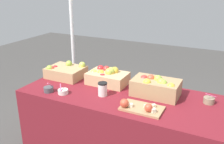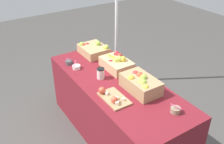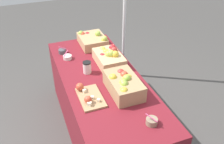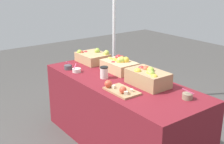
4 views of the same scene
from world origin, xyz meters
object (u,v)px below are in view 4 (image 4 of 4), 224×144
sample_bowl_near (68,67)px  coffee_cup (104,72)px  apple_crate_middle (119,65)px  cutting_board_front (119,89)px  apple_crate_left (93,57)px  sample_bowl_far (187,96)px  apple_crate_right (148,77)px  sample_bowl_mid (77,70)px  tent_pole (114,28)px

sample_bowl_near → coffee_cup: coffee_cup is taller
apple_crate_middle → cutting_board_front: apple_crate_middle is taller
apple_crate_left → cutting_board_front: size_ratio=1.12×
apple_crate_left → sample_bowl_far: bearing=1.2°
apple_crate_middle → sample_bowl_near: 0.58m
sample_bowl_far → coffee_cup: (-0.88, -0.26, 0.04)m
apple_crate_middle → cutting_board_front: bearing=-37.6°
cutting_board_front → coffee_cup: 0.41m
sample_bowl_far → apple_crate_middle: bearing=179.7°
apple_crate_middle → sample_bowl_near: (-0.39, -0.42, -0.05)m
cutting_board_front → apple_crate_left: bearing=160.6°
apple_crate_right → cutting_board_front: (-0.03, -0.33, -0.06)m
coffee_cup → sample_bowl_mid: bearing=-159.4°
coffee_cup → tent_pole: (-0.84, 0.77, 0.26)m
apple_crate_left → sample_bowl_mid: (0.23, -0.36, -0.04)m
coffee_cup → apple_crate_right: bearing=27.2°
cutting_board_front → sample_bowl_mid: 0.74m
sample_bowl_near → sample_bowl_far: size_ratio=1.04×
apple_crate_right → cutting_board_front: size_ratio=1.24×
cutting_board_front → sample_bowl_far: bearing=37.7°
sample_bowl_far → coffee_cup: coffee_cup is taller
sample_bowl_near → apple_crate_left: bearing=102.3°
sample_bowl_near → sample_bowl_far: (1.37, 0.42, 0.00)m
sample_bowl_mid → tent_pole: (-0.50, 0.90, 0.30)m
cutting_board_front → sample_bowl_near: (-0.89, -0.05, 0.00)m
sample_bowl_mid → coffee_cup: (0.34, 0.13, 0.04)m
cutting_board_front → apple_crate_middle: bearing=142.4°
apple_crate_right → cutting_board_front: 0.33m
apple_crate_left → sample_bowl_mid: apple_crate_left is taller
sample_bowl_near → tent_pole: bearing=110.9°
sample_bowl_mid → apple_crate_right: bearing=24.3°
sample_bowl_near → sample_bowl_mid: bearing=9.7°
sample_bowl_mid → sample_bowl_near: bearing=-170.3°
apple_crate_middle → sample_bowl_mid: (-0.25, -0.40, -0.05)m
apple_crate_right → sample_bowl_mid: apple_crate_right is taller
apple_crate_left → cutting_board_front: (0.97, -0.34, -0.04)m
coffee_cup → tent_pole: bearing=137.6°
apple_crate_middle → coffee_cup: apple_crate_middle is taller
apple_crate_left → apple_crate_right: size_ratio=0.90×
apple_crate_left → apple_crate_middle: 0.48m
apple_crate_right → tent_pole: bearing=156.6°
cutting_board_front → sample_bowl_mid: bearing=-178.4°
apple_crate_right → sample_bowl_far: apple_crate_right is taller
apple_crate_middle → coffee_cup: 0.29m
cutting_board_front → coffee_cup: coffee_cup is taller
sample_bowl_far → coffee_cup: size_ratio=0.83×
apple_crate_middle → sample_bowl_far: apple_crate_middle is taller
sample_bowl_mid → sample_bowl_far: bearing=17.9°
cutting_board_front → tent_pole: tent_pole is taller
apple_crate_right → coffee_cup: (-0.42, -0.22, -0.02)m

